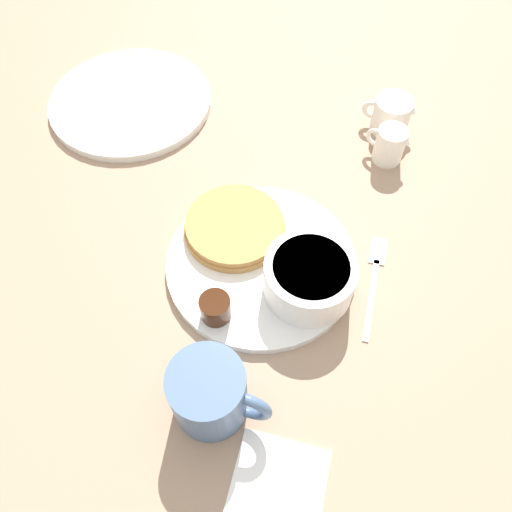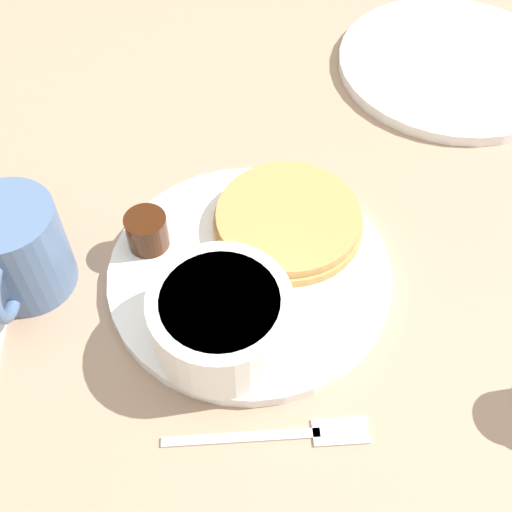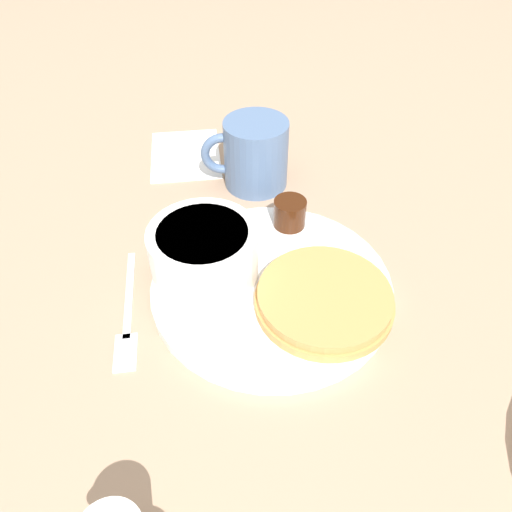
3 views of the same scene
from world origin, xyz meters
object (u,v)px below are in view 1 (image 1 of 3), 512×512
Objects in this scene: bowl at (310,277)px; plate at (261,263)px; creamer_pitcher_near at (389,145)px; creamer_pitcher_far at (391,115)px; coffee_mug at (211,394)px; fork at (375,274)px.

plate is at bearing 59.50° from bowl.
creamer_pitcher_far is (0.06, -0.01, -0.00)m from creamer_pitcher_near.
bowl is at bearing -32.83° from coffee_mug.
creamer_pitcher_far is at bearing -20.88° from bowl.
coffee_mug is at bearing 154.90° from creamer_pitcher_far.
creamer_pitcher_near is 0.06m from creamer_pitcher_far.
creamer_pitcher_near is at bearing 174.50° from creamer_pitcher_far.
bowl is (-0.03, -0.06, 0.03)m from plate.
coffee_mug reaches higher than creamer_pitcher_near.
creamer_pitcher_near is 0.39× the size of fork.
creamer_pitcher_far is at bearing -33.18° from plate.
coffee_mug is 0.49m from creamer_pitcher_far.
coffee_mug is (-0.18, 0.04, 0.04)m from plate.
plate reaches higher than fork.
creamer_pitcher_far reaches higher than plate.
bowl is 0.32m from creamer_pitcher_far.
coffee_mug reaches higher than creamer_pitcher_far.
coffee_mug reaches higher than plate.
creamer_pitcher_far is (0.26, -0.17, 0.02)m from plate.
creamer_pitcher_near is at bearing -39.73° from plate.
plate is 2.22× the size of coffee_mug.
creamer_pitcher_near reaches higher than creamer_pitcher_far.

